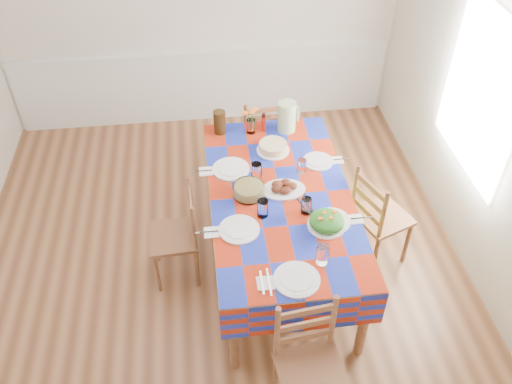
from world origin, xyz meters
TOP-DOWN VIEW (x-y plane):
  - room at (0.00, 0.00)m, footprint 4.58×5.08m
  - wainscot at (0.00, 2.48)m, footprint 4.41×0.06m
  - window_right at (2.23, 0.30)m, footprint 0.00×1.40m
  - dining_table at (0.54, -0.01)m, footprint 1.18×2.19m
  - setting_near_head at (0.58, -0.86)m, footprint 0.54×0.36m
  - setting_left_near at (0.23, -0.32)m, footprint 0.58×0.35m
  - setting_left_far at (0.23, 0.32)m, footprint 0.60×0.35m
  - setting_right_near at (0.83, -0.32)m, footprint 0.55×0.32m
  - setting_right_far at (0.88, 0.34)m, footprint 0.51×0.29m
  - meat_platter at (0.57, 0.04)m, footprint 0.37×0.27m
  - salad_platter at (0.84, -0.41)m, footprint 0.30×0.30m
  - pasta_bowl at (0.28, 0.03)m, footprint 0.26×0.26m
  - cake at (0.57, 0.60)m, footprint 0.30×0.30m
  - serving_utensils at (0.72, -0.12)m, footprint 0.15×0.33m
  - flower_vase at (0.40, 0.91)m, footprint 0.17×0.14m
  - hot_sauce at (0.52, 0.93)m, footprint 0.04×0.04m
  - green_pitcher at (0.74, 0.91)m, footprint 0.17×0.17m
  - tea_pitcher at (0.11, 0.95)m, footprint 0.11×0.11m
  - name_card at (0.51, -1.04)m, footprint 0.09×0.03m
  - chair_near at (0.54, -1.39)m, footprint 0.50×0.48m
  - chair_far at (0.55, 1.38)m, footprint 0.47×0.45m
  - chair_left at (-0.34, -0.00)m, footprint 0.42×0.44m
  - chair_right at (1.42, -0.02)m, footprint 0.56×0.57m

SIDE VIEW (x-z plane):
  - chair_left at x=-0.34m, z-range -0.01..0.95m
  - chair_far at x=0.55m, z-range -0.01..0.95m
  - wainscot at x=0.00m, z-range 0.03..0.95m
  - chair_right at x=1.42m, z-range -0.01..1.00m
  - chair_near at x=0.54m, z-range -0.01..1.02m
  - dining_table at x=0.54m, z-range 0.33..1.18m
  - serving_utensils at x=0.72m, z-range 0.85..0.86m
  - name_card at x=0.51m, z-range 0.85..0.87m
  - meat_platter at x=0.57m, z-range 0.84..0.92m
  - setting_right_far at x=0.88m, z-range 0.82..0.95m
  - setting_right_near at x=0.83m, z-range 0.81..0.95m
  - setting_left_near at x=0.23m, z-range 0.81..0.96m
  - setting_left_far at x=0.23m, z-range 0.81..0.97m
  - setting_near_head at x=0.58m, z-range 0.81..0.97m
  - cake at x=0.57m, z-range 0.85..0.93m
  - pasta_bowl at x=0.28m, z-range 0.85..0.95m
  - salad_platter at x=0.84m, z-range 0.84..0.96m
  - hot_sauce at x=0.52m, z-range 0.85..1.03m
  - flower_vase at x=0.40m, z-range 0.83..1.10m
  - tea_pitcher at x=0.11m, z-range 0.85..1.08m
  - green_pitcher at x=0.74m, z-range 0.85..1.15m
  - room at x=0.00m, z-range -0.04..2.74m
  - window_right at x=2.23m, z-range 0.80..2.20m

